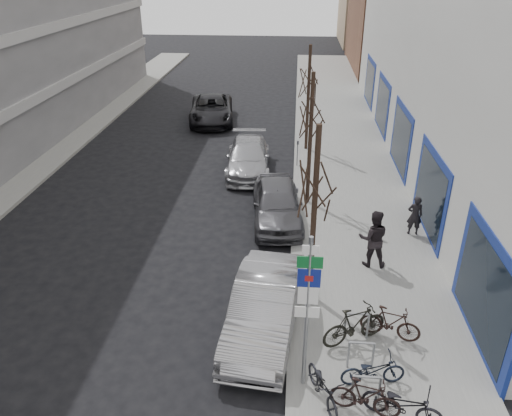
% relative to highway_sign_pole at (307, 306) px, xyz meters
% --- Properties ---
extents(ground, '(120.00, 120.00, 0.00)m').
position_rel_highway_sign_pole_xyz_m(ground, '(-2.40, 0.01, -2.46)').
color(ground, black).
rests_on(ground, ground).
extents(sidewalk_east, '(5.00, 70.00, 0.15)m').
position_rel_highway_sign_pole_xyz_m(sidewalk_east, '(2.10, 10.01, -2.38)').
color(sidewalk_east, slate).
rests_on(sidewalk_east, ground).
extents(brick_building_far, '(12.00, 14.00, 8.00)m').
position_rel_highway_sign_pole_xyz_m(brick_building_far, '(10.60, 40.01, 1.54)').
color(brick_building_far, brown).
rests_on(brick_building_far, ground).
extents(tan_building_far, '(13.00, 12.00, 9.00)m').
position_rel_highway_sign_pole_xyz_m(tan_building_far, '(11.10, 55.01, 2.04)').
color(tan_building_far, '#937A5B').
rests_on(tan_building_far, ground).
extents(highway_sign_pole, '(0.55, 0.10, 4.20)m').
position_rel_highway_sign_pole_xyz_m(highway_sign_pole, '(0.00, 0.00, 0.00)').
color(highway_sign_pole, gray).
rests_on(highway_sign_pole, ground).
extents(bike_rack, '(0.66, 2.26, 0.83)m').
position_rel_highway_sign_pole_xyz_m(bike_rack, '(1.40, 0.61, -1.80)').
color(bike_rack, gray).
rests_on(bike_rack, sidewalk_east).
extents(tree_near, '(1.80, 1.80, 5.50)m').
position_rel_highway_sign_pole_xyz_m(tree_near, '(0.20, 3.51, 1.65)').
color(tree_near, black).
rests_on(tree_near, ground).
extents(tree_mid, '(1.80, 1.80, 5.50)m').
position_rel_highway_sign_pole_xyz_m(tree_mid, '(0.20, 10.01, 1.65)').
color(tree_mid, black).
rests_on(tree_mid, ground).
extents(tree_far, '(1.80, 1.80, 5.50)m').
position_rel_highway_sign_pole_xyz_m(tree_far, '(0.20, 16.51, 1.65)').
color(tree_far, black).
rests_on(tree_far, ground).
extents(meter_front, '(0.10, 0.08, 1.27)m').
position_rel_highway_sign_pole_xyz_m(meter_front, '(-0.25, 3.01, -1.54)').
color(meter_front, gray).
rests_on(meter_front, sidewalk_east).
extents(meter_mid, '(0.10, 0.08, 1.27)m').
position_rel_highway_sign_pole_xyz_m(meter_mid, '(-0.25, 8.51, -1.54)').
color(meter_mid, gray).
rests_on(meter_mid, sidewalk_east).
extents(meter_back, '(0.10, 0.08, 1.27)m').
position_rel_highway_sign_pole_xyz_m(meter_back, '(-0.25, 14.01, -1.54)').
color(meter_back, gray).
rests_on(meter_back, sidewalk_east).
extents(bike_near_left, '(1.05, 1.69, 0.99)m').
position_rel_highway_sign_pole_xyz_m(bike_near_left, '(0.44, -0.48, -1.81)').
color(bike_near_left, black).
rests_on(bike_near_left, sidewalk_east).
extents(bike_near_right, '(1.67, 0.84, 0.97)m').
position_rel_highway_sign_pole_xyz_m(bike_near_right, '(1.35, -0.76, -1.82)').
color(bike_near_right, black).
rests_on(bike_near_right, sidewalk_east).
extents(bike_mid_curb, '(1.62, 0.73, 0.95)m').
position_rel_highway_sign_pole_xyz_m(bike_mid_curb, '(1.64, 0.13, -1.83)').
color(bike_mid_curb, black).
rests_on(bike_mid_curb, sidewalk_east).
extents(bike_mid_inner, '(1.95, 1.36, 1.15)m').
position_rel_highway_sign_pole_xyz_m(bike_mid_inner, '(1.33, 1.55, -1.73)').
color(bike_mid_inner, black).
rests_on(bike_mid_inner, sidewalk_east).
extents(bike_far_curb, '(1.85, 1.07, 1.08)m').
position_rel_highway_sign_pole_xyz_m(bike_far_curb, '(2.15, -0.88, -1.77)').
color(bike_far_curb, black).
rests_on(bike_far_curb, sidewalk_east).
extents(bike_far_inner, '(1.68, 0.91, 0.98)m').
position_rel_highway_sign_pole_xyz_m(bike_far_inner, '(2.30, 1.81, -1.82)').
color(bike_far_inner, black).
rests_on(bike_far_inner, sidewalk_east).
extents(parked_car_front, '(2.15, 4.94, 1.58)m').
position_rel_highway_sign_pole_xyz_m(parked_car_front, '(-1.06, 1.98, -1.67)').
color(parked_car_front, '#9A999E').
rests_on(parked_car_front, ground).
extents(parked_car_mid, '(2.29, 4.76, 1.57)m').
position_rel_highway_sign_pole_xyz_m(parked_car_mid, '(-1.00, 8.47, -1.67)').
color(parked_car_mid, '#515156').
rests_on(parked_car_mid, ground).
extents(parked_car_back, '(2.34, 5.10, 1.45)m').
position_rel_highway_sign_pole_xyz_m(parked_car_back, '(-2.60, 13.42, -1.73)').
color(parked_car_back, '#A0A0A5').
rests_on(parked_car_back, ground).
extents(lane_car, '(3.31, 5.90, 1.56)m').
position_rel_highway_sign_pole_xyz_m(lane_car, '(-5.66, 21.43, -1.68)').
color(lane_car, black).
rests_on(lane_car, ground).
extents(pedestrian_near, '(0.56, 0.37, 1.52)m').
position_rel_highway_sign_pole_xyz_m(pedestrian_near, '(4.04, 7.59, -1.55)').
color(pedestrian_near, black).
rests_on(pedestrian_near, sidewalk_east).
extents(pedestrian_far, '(0.76, 0.53, 2.01)m').
position_rel_highway_sign_pole_xyz_m(pedestrian_far, '(2.25, 5.38, -1.31)').
color(pedestrian_far, black).
rests_on(pedestrian_far, sidewalk_east).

